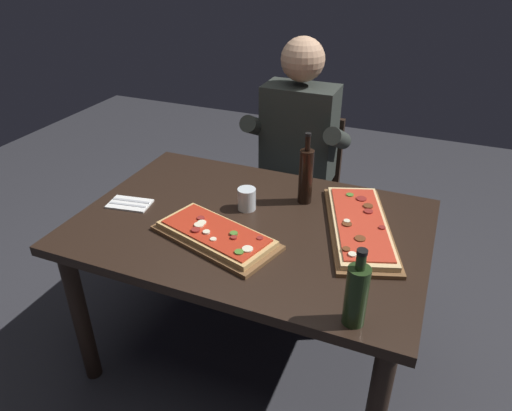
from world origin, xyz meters
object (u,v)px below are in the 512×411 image
oil_bottle_amber (356,294)px  seated_diner (296,152)px  diner_chair (300,185)px  tumbler_near_camera (247,200)px  pizza_rectangular_front (216,235)px  wine_bottle_dark (306,175)px  pizza_rectangular_left (360,226)px  dining_table (251,241)px

oil_bottle_amber → seated_diner: bearing=116.0°
oil_bottle_amber → diner_chair: (-0.56, 1.26, -0.36)m
tumbler_near_camera → diner_chair: size_ratio=0.11×
pizza_rectangular_front → diner_chair: diner_chair is taller
wine_bottle_dark → seated_diner: size_ratio=0.24×
pizza_rectangular_left → oil_bottle_amber: 0.53m
pizza_rectangular_left → oil_bottle_amber: oil_bottle_amber is taller
seated_diner → oil_bottle_amber: bearing=-64.0°
tumbler_near_camera → seated_diner: bearing=89.4°
pizza_rectangular_front → wine_bottle_dark: wine_bottle_dark is taller
pizza_rectangular_front → diner_chair: 1.06m
wine_bottle_dark → tumbler_near_camera: bearing=-143.6°
pizza_rectangular_left → seated_diner: size_ratio=0.49×
pizza_rectangular_left → diner_chair: diner_chair is taller
pizza_rectangular_front → seated_diner: (0.02, 0.90, -0.02)m
pizza_rectangular_left → seated_diner: seated_diner is taller
diner_chair → seated_diner: seated_diner is taller
wine_bottle_dark → seated_diner: (-0.20, 0.49, -0.13)m
seated_diner → diner_chair: bearing=90.0°
wine_bottle_dark → oil_bottle_amber: wine_bottle_dark is taller
wine_bottle_dark → diner_chair: wine_bottle_dark is taller
pizza_rectangular_left → wine_bottle_dark: bearing=153.3°
tumbler_near_camera → diner_chair: bearing=89.5°
dining_table → wine_bottle_dark: wine_bottle_dark is taller
pizza_rectangular_front → seated_diner: size_ratio=0.41×
pizza_rectangular_left → wine_bottle_dark: (-0.27, 0.13, 0.11)m
tumbler_near_camera → seated_diner: seated_diner is taller
dining_table → oil_bottle_amber: (0.50, -0.41, 0.20)m
diner_chair → pizza_rectangular_left: bearing=-57.9°
pizza_rectangular_front → seated_diner: bearing=88.5°
pizza_rectangular_front → pizza_rectangular_left: (0.49, 0.28, 0.00)m
dining_table → wine_bottle_dark: bearing=58.5°
pizza_rectangular_front → seated_diner: seated_diner is taller
pizza_rectangular_front → tumbler_near_camera: tumbler_near_camera is taller
oil_bottle_amber → seated_diner: seated_diner is taller
oil_bottle_amber → wine_bottle_dark: bearing=118.7°
wine_bottle_dark → tumbler_near_camera: (-0.21, -0.15, -0.09)m
dining_table → seated_diner: bearing=94.0°
wine_bottle_dark → seated_diner: bearing=112.2°
dining_table → seated_diner: seated_diner is taller
diner_chair → seated_diner: size_ratio=0.65×
pizza_rectangular_left → oil_bottle_amber: bearing=-80.4°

